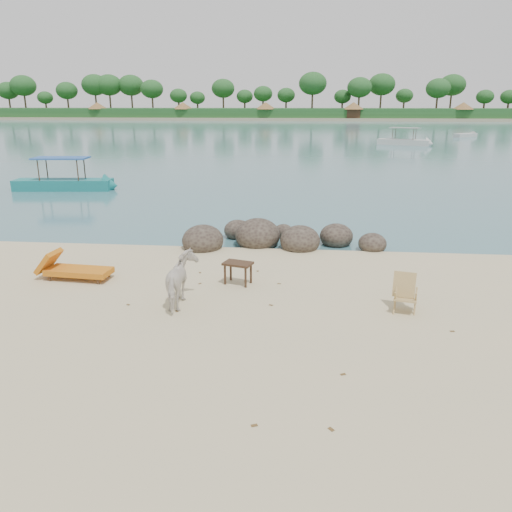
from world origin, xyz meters
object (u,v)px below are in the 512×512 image
Objects in this scene: lounge_chair at (79,269)px; boat_near at (61,163)px; boulders at (270,238)px; cow at (182,282)px; deck_chair at (406,296)px; side_table at (238,274)px.

lounge_chair is 15.73m from boat_near.
boulders reaches higher than lounge_chair.
boulders is 4.64× the size of cow.
boulders is at bearing 44.09° from lounge_chair.
boulders is at bearing -45.81° from boat_near.
deck_chair is 0.14× the size of boat_near.
side_table is at bearing -56.43° from boat_near.
lounge_chair reaches higher than side_table.
cow reaches higher than deck_chair.
boat_near reaches higher than deck_chair.
side_table is 18.03m from boat_near.
boat_near is at bearing 139.89° from boulders.
cow is at bearing -108.88° from side_table.
deck_chair is at bearing -2.99° from side_table.
cow is at bearing -107.08° from boulders.
cow reaches higher than side_table.
lounge_chair is 8.25m from deck_chair.
boulders reaches higher than side_table.
cow is 5.00m from deck_chair.
boat_near is at bearing 148.77° from deck_chair.
deck_chair is (8.13, -1.39, 0.10)m from lounge_chair.
boat_near is at bearing -61.51° from cow.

